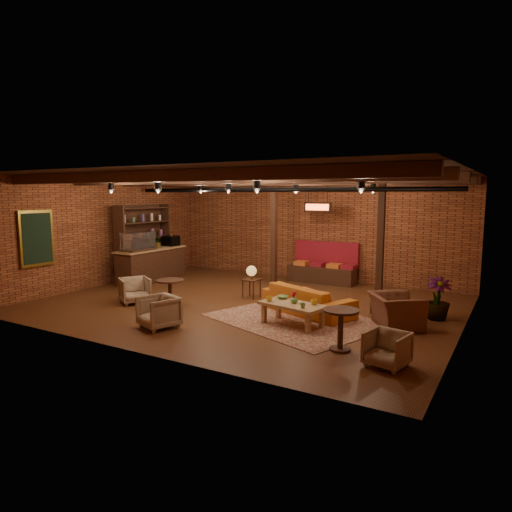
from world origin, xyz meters
The scene contains 29 objects.
floor centered at (0.00, 0.00, 0.00)m, with size 10.00×10.00×0.00m, color #371C0D.
ceiling centered at (0.00, 0.00, 3.20)m, with size 10.00×8.00×0.02m, color black.
wall_back centered at (0.00, 4.00, 1.60)m, with size 10.00×0.02×3.20m, color brown.
wall_front centered at (0.00, -4.00, 1.60)m, with size 10.00×0.02×3.20m, color brown.
wall_left centered at (-5.00, 0.00, 1.60)m, with size 0.02×8.00×3.20m, color brown.
wall_right centered at (5.00, 0.00, 1.60)m, with size 0.02×8.00×3.20m, color brown.
ceiling_beams centered at (0.00, 0.00, 3.08)m, with size 9.80×6.40×0.22m, color black, non-canonical shape.
ceiling_pipe centered at (0.00, 1.60, 2.85)m, with size 0.12×0.12×9.60m, color black.
post_left centered at (-0.60, 2.60, 1.60)m, with size 0.16×0.16×3.20m, color black.
post_right centered at (2.80, 2.00, 1.60)m, with size 0.16×0.16×3.20m, color black.
service_counter centered at (-4.10, 1.00, 0.80)m, with size 0.80×2.50×1.60m, color black, non-canonical shape.
plant_counter centered at (-4.00, 1.20, 1.22)m, with size 0.35×0.39×0.30m, color #337F33.
shelving_hutch centered at (-4.50, 1.10, 1.20)m, with size 0.52×2.00×2.40m, color black, non-canonical shape.
chalkboard_menu centered at (-4.93, -2.30, 1.60)m, with size 0.08×0.96×1.46m, color black.
banquette centered at (0.60, 3.55, 0.50)m, with size 2.10×0.70×1.00m, color maroon, non-canonical shape.
service_sign centered at (0.60, 3.10, 2.35)m, with size 0.86×0.06×0.30m, color #F34A18.
ceiling_spotlights centered at (0.00, 0.00, 2.86)m, with size 6.40×4.40×0.28m, color black, non-canonical shape.
rug centered at (1.75, -0.75, 0.01)m, with size 3.49×2.67×0.01m, color maroon.
sofa centered at (1.73, -0.09, 0.33)m, with size 2.26×0.88×0.66m, color #B85F19.
coffee_table centered at (1.85, -1.15, 0.42)m, with size 1.49×0.95×0.72m.
side_table_lamp centered at (-0.19, 0.60, 0.66)m, with size 0.43×0.43×0.87m.
round_table_left centered at (-1.33, -1.32, 0.47)m, with size 0.67×0.67×0.70m.
armchair_a centered at (-2.46, -1.36, 0.36)m, with size 0.69×0.65×0.71m, color #B9A78F.
armchair_b centered at (-0.46, -2.68, 0.36)m, with size 0.71×0.66×0.73m, color #B9A78F.
armchair_right centered at (3.75, -0.16, 0.46)m, with size 1.04×0.68×0.91m, color brown.
side_table_book centered at (3.22, 0.76, 0.46)m, with size 0.56×0.56×0.52m.
round_table_right centered at (3.25, -2.10, 0.49)m, with size 0.63×0.63×0.74m.
armchair_far centered at (4.16, -2.46, 0.32)m, with size 0.61×0.57×0.63m, color #B9A78F.
plant_tall centered at (4.40, 0.87, 1.40)m, with size 1.56×1.56×2.79m, color #4C7F4C.
Camera 1 is at (5.90, -9.55, 2.74)m, focal length 32.00 mm.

